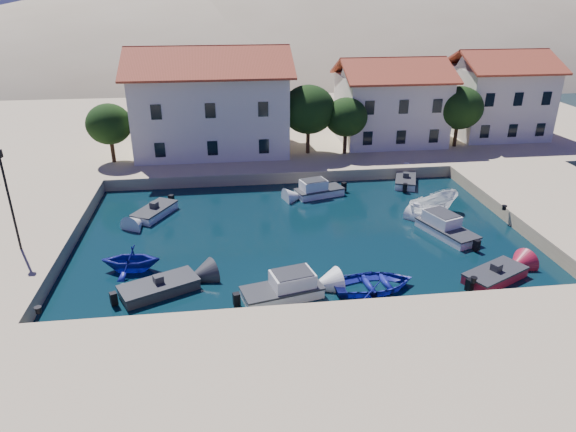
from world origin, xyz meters
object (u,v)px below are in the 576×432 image
object	(u,v)px
building_right	(498,93)
boat_east	(432,215)
building_left	(211,99)
rowboat_south	(373,289)
cabin_cruiser_south	(282,290)
lamppost	(7,191)
cabin_cruiser_east	(447,229)
building_mid	(391,100)

from	to	relation	value
building_right	boat_east	bearing A→B (deg)	-127.38
building_right	building_left	bearing A→B (deg)	-176.19
building_right	boat_east	world-z (taller)	building_right
building_right	rowboat_south	world-z (taller)	building_right
building_left	cabin_cruiser_south	bearing A→B (deg)	-81.60
building_right	lamppost	size ratio (longest dim) A/B	1.52
rowboat_south	cabin_cruiser_south	bearing A→B (deg)	86.68
cabin_cruiser_south	cabin_cruiser_east	bearing A→B (deg)	14.13
building_left	cabin_cruiser_east	world-z (taller)	building_left
rowboat_south	building_left	bearing A→B (deg)	13.83
lamppost	cabin_cruiser_east	distance (m)	27.71
building_mid	cabin_cruiser_south	size ratio (longest dim) A/B	2.24
building_left	cabin_cruiser_east	bearing A→B (deg)	-50.85
cabin_cruiser_south	cabin_cruiser_east	size ratio (longest dim) A/B	0.95
building_mid	lamppost	size ratio (longest dim) A/B	1.69
building_left	cabin_cruiser_south	distance (m)	26.62
building_mid	cabin_cruiser_south	distance (m)	30.67
building_left	building_mid	size ratio (longest dim) A/B	1.40
cabin_cruiser_south	boat_east	distance (m)	15.79
building_mid	cabin_cruiser_south	xyz separation A→B (m)	(-14.19, -26.77, -4.75)
building_left	cabin_cruiser_east	xyz separation A→B (m)	(15.87, -19.50, -5.46)
building_left	building_right	xyz separation A→B (m)	(30.00, 2.00, -0.46)
building_mid	boat_east	world-z (taller)	building_mid
lamppost	cabin_cruiser_east	world-z (taller)	lamppost
cabin_cruiser_south	lamppost	bearing A→B (deg)	145.99
building_mid	cabin_cruiser_east	xyz separation A→B (m)	(-2.13, -20.50, -4.75)
boat_east	building_left	bearing A→B (deg)	22.01
building_mid	cabin_cruiser_east	bearing A→B (deg)	-95.92
building_mid	building_right	bearing A→B (deg)	4.76
building_mid	building_right	size ratio (longest dim) A/B	1.11
cabin_cruiser_south	boat_east	size ratio (longest dim) A/B	1.03
building_mid	boat_east	bearing A→B (deg)	-95.95
rowboat_south	boat_east	distance (m)	11.96
lamppost	boat_east	distance (m)	28.41
cabin_cruiser_south	rowboat_south	distance (m)	5.23
rowboat_south	building_right	bearing A→B (deg)	-42.87
building_mid	cabin_cruiser_east	size ratio (longest dim) A/B	2.13
lamppost	boat_east	world-z (taller)	lamppost
building_mid	boat_east	size ratio (longest dim) A/B	2.31
building_mid	cabin_cruiser_east	world-z (taller)	building_mid
building_left	cabin_cruiser_east	distance (m)	25.73
building_left	building_mid	xyz separation A→B (m)	(18.00, 1.00, -0.71)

